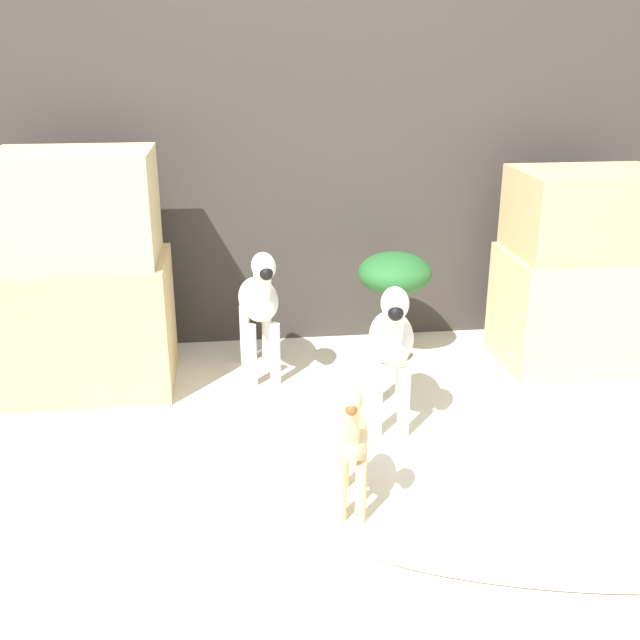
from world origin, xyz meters
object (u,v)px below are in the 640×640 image
at_px(zebra_right, 391,340).
at_px(giraffe_figurine, 352,440).
at_px(potted_palm_front, 394,280).
at_px(zebra_left, 259,301).
at_px(surfboard, 528,561).

height_order(zebra_right, giraffe_figurine, zebra_right).
distance_m(giraffe_figurine, potted_palm_front, 1.26).
bearing_deg(zebra_left, zebra_right, -47.43).
bearing_deg(giraffe_figurine, zebra_left, 102.59).
height_order(giraffe_figurine, potted_palm_front, potted_palm_front).
xyz_separation_m(giraffe_figurine, surfboard, (0.47, -0.34, -0.24)).
distance_m(zebra_right, surfboard, 0.98).
height_order(zebra_right, surfboard, zebra_right).
relative_size(giraffe_figurine, potted_palm_front, 0.95).
relative_size(zebra_right, potted_palm_front, 1.19).
bearing_deg(zebra_right, surfboard, -75.73).
xyz_separation_m(zebra_right, potted_palm_front, (0.15, 0.64, 0.03)).
bearing_deg(zebra_right, zebra_left, 132.57).
relative_size(giraffe_figurine, surfboard, 0.48).
relative_size(potted_palm_front, surfboard, 0.51).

